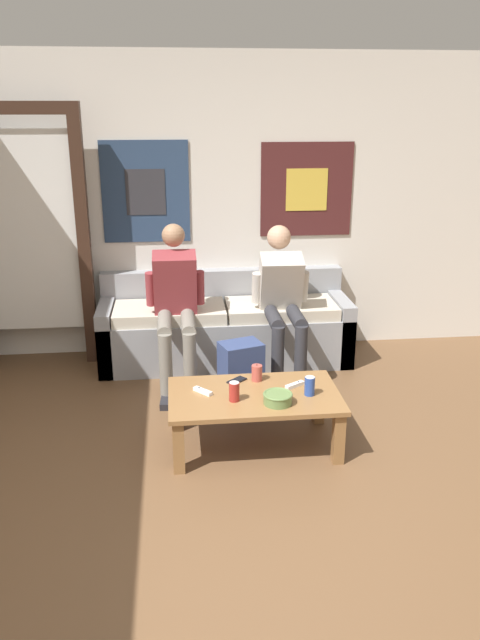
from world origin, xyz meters
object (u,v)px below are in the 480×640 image
object	(u,v)px
ceramic_bowl	(278,398)
game_controller_near_right	(203,391)
drink_can_blue	(310,386)
pillar_candle	(257,373)
person_seated_teen	(283,296)
cell_phone	(237,381)
drink_can_red	(235,392)
couch	(225,329)
backpack	(241,372)
game_controller_near_left	(295,385)
person_seated_adult	(176,300)
coffee_table	(254,402)

from	to	relation	value
ceramic_bowl	game_controller_near_right	distance (m)	0.50
drink_can_blue	pillar_candle	bearing A→B (deg)	139.94
person_seated_teen	cell_phone	distance (m)	1.10
drink_can_red	cell_phone	distance (m)	0.29
couch	drink_can_blue	distance (m)	1.59
pillar_candle	drink_can_red	xyz separation A→B (m)	(-0.18, -0.29, 0.01)
drink_can_blue	cell_phone	bearing A→B (deg)	149.90
couch	backpack	world-z (taller)	couch
person_seated_teen	game_controller_near_left	world-z (taller)	person_seated_teen
couch	drink_can_red	bearing A→B (deg)	-92.64
person_seated_teen	backpack	size ratio (longest dim) A/B	2.72
cell_phone	person_seated_teen	bearing A→B (deg)	63.75
couch	cell_phone	distance (m)	1.28
ceramic_bowl	couch	bearing A→B (deg)	96.59
person_seated_adult	drink_can_red	bearing A→B (deg)	-73.81
person_seated_teen	ceramic_bowl	size ratio (longest dim) A/B	6.50
ceramic_bowl	pillar_candle	size ratio (longest dim) A/B	1.54
coffee_table	person_seated_teen	size ratio (longest dim) A/B	0.91
person_seated_adult	person_seated_teen	world-z (taller)	person_seated_adult
pillar_candle	drink_can_blue	xyz separation A→B (m)	(0.30, -0.26, 0.01)
person_seated_adult	pillar_candle	bearing A→B (deg)	-60.03
person_seated_adult	drink_can_blue	xyz separation A→B (m)	(0.83, -1.16, -0.24)
game_controller_near_left	pillar_candle	bearing A→B (deg)	151.92
couch	cell_phone	xyz separation A→B (m)	(-0.03, -1.28, 0.09)
person_seated_teen	drink_can_red	xyz separation A→B (m)	(-0.51, -1.23, -0.23)
backpack	drink_can_blue	world-z (taller)	drink_can_blue
person_seated_teen	backpack	distance (m)	0.74
drink_can_blue	game_controller_near_right	world-z (taller)	drink_can_blue
couch	game_controller_near_left	xyz separation A→B (m)	(0.34, -1.40, 0.10)
drink_can_red	ceramic_bowl	bearing A→B (deg)	-14.72
coffee_table	cell_phone	world-z (taller)	cell_phone
couch	pillar_candle	bearing A→B (deg)	-85.29
coffee_table	person_seated_adult	bearing A→B (deg)	113.39
backpack	cell_phone	xyz separation A→B (m)	(-0.09, -0.51, 0.17)
pillar_candle	game_controller_near_left	size ratio (longest dim) A/B	0.86
couch	person_seated_teen	size ratio (longest dim) A/B	1.78
drink_can_blue	coffee_table	bearing A→B (deg)	171.22
backpack	cell_phone	size ratio (longest dim) A/B	3.03
drink_can_red	drink_can_blue	bearing A→B (deg)	3.58
drink_can_blue	couch	bearing A→B (deg)	104.96
drink_can_blue	game_controller_near_right	bearing A→B (deg)	171.48
person_seated_adult	ceramic_bowl	xyz separation A→B (m)	(0.61, -1.26, -0.26)
coffee_table	person_seated_teen	bearing A→B (deg)	71.84
coffee_table	ceramic_bowl	world-z (taller)	ceramic_bowl
game_controller_near_right	game_controller_near_left	bearing A→B (deg)	2.76
coffee_table	backpack	world-z (taller)	backpack
drink_can_red	cell_phone	world-z (taller)	drink_can_red
backpack	drink_can_blue	bearing A→B (deg)	-65.39
person_seated_teen	ceramic_bowl	xyz separation A→B (m)	(-0.25, -1.30, -0.25)
person_seated_teen	drink_can_red	world-z (taller)	person_seated_teen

